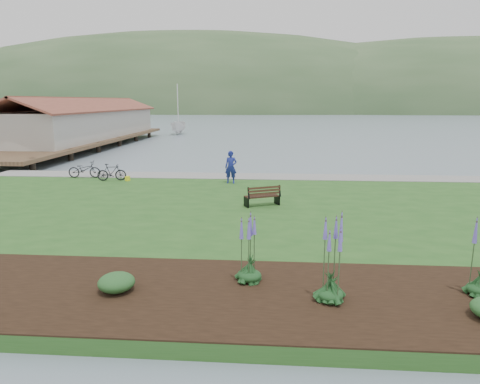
% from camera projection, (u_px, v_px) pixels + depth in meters
% --- Properties ---
extents(ground, '(600.00, 600.00, 0.00)m').
position_uv_depth(ground, '(254.00, 210.00, 20.11)').
color(ground, slate).
rests_on(ground, ground).
extents(lawn, '(34.00, 20.00, 0.40)m').
position_uv_depth(lawn, '(252.00, 218.00, 18.12)').
color(lawn, '#24521D').
rests_on(lawn, ground).
extents(shoreline_path, '(34.00, 2.20, 0.03)m').
position_uv_depth(shoreline_path, '(259.00, 176.00, 26.76)').
color(shoreline_path, gray).
rests_on(shoreline_path, lawn).
extents(garden_bed, '(24.00, 4.40, 0.04)m').
position_uv_depth(garden_bed, '(362.00, 298.00, 10.25)').
color(garden_bed, black).
rests_on(garden_bed, lawn).
extents(far_hillside, '(580.00, 80.00, 38.00)m').
position_uv_depth(far_hillside, '(317.00, 113.00, 184.44)').
color(far_hillside, '#385731').
rests_on(far_hillside, ground).
extents(pier_pavilion, '(8.00, 36.00, 5.40)m').
position_uv_depth(pier_pavilion, '(86.00, 123.00, 47.85)').
color(pier_pavilion, '#4C3826').
rests_on(pier_pavilion, ground).
extents(park_bench, '(1.68, 1.21, 0.97)m').
position_uv_depth(park_bench, '(263.00, 196.00, 19.20)').
color(park_bench, black).
rests_on(park_bench, lawn).
extents(person, '(0.80, 0.55, 2.19)m').
position_uv_depth(person, '(231.00, 164.00, 24.42)').
color(person, navy).
rests_on(person, lawn).
extents(bicycle_a, '(0.81, 2.02, 1.03)m').
position_uv_depth(bicycle_a, '(84.00, 169.00, 26.27)').
color(bicycle_a, black).
rests_on(bicycle_a, lawn).
extents(bicycle_b, '(0.80, 1.74, 1.01)m').
position_uv_depth(bicycle_b, '(112.00, 172.00, 25.31)').
color(bicycle_b, black).
rests_on(bicycle_b, lawn).
extents(sailboat, '(9.32, 9.49, 23.99)m').
position_uv_depth(sailboat, '(179.00, 134.00, 65.68)').
color(sailboat, silver).
rests_on(sailboat, ground).
extents(pannier, '(0.25, 0.31, 0.28)m').
position_uv_depth(pannier, '(128.00, 178.00, 25.33)').
color(pannier, yellow).
rests_on(pannier, lawn).
extents(echium_0, '(0.62, 0.62, 2.39)m').
position_uv_depth(echium_0, '(332.00, 259.00, 9.88)').
color(echium_0, '#153B1B').
rests_on(echium_0, garden_bed).
extents(echium_4, '(0.62, 0.62, 2.19)m').
position_uv_depth(echium_4, '(250.00, 249.00, 10.98)').
color(echium_4, '#153B1B').
rests_on(echium_4, garden_bed).
extents(shrub_0, '(0.91, 0.91, 0.45)m').
position_uv_depth(shrub_0, '(116.00, 282.00, 10.54)').
color(shrub_0, '#1E4C21').
rests_on(shrub_0, garden_bed).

